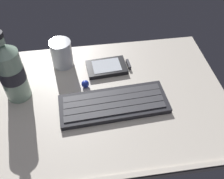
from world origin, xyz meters
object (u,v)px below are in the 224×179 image
keyboard (113,104)px  trackball_mouse (85,84)px  handheld_device (109,67)px  water_bottle (11,71)px  juice_cup (62,55)px

keyboard → trackball_mouse: trackball_mouse is taller
handheld_device → water_bottle: size_ratio=0.63×
handheld_device → trackball_mouse: bearing=-139.6°
water_bottle → keyboard: bearing=-16.9°
water_bottle → juice_cup: bearing=42.3°
handheld_device → water_bottle: 28.31cm
keyboard → handheld_device: 14.77cm
handheld_device → juice_cup: 14.75cm
keyboard → trackball_mouse: size_ratio=13.43×
keyboard → juice_cup: size_ratio=3.48×
handheld_device → trackball_mouse: size_ratio=5.99×
keyboard → water_bottle: water_bottle is taller
juice_cup → trackball_mouse: size_ratio=3.86×
handheld_device → trackball_mouse: trackball_mouse is taller
handheld_device → trackball_mouse: (-7.66, -6.51, 0.37)cm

